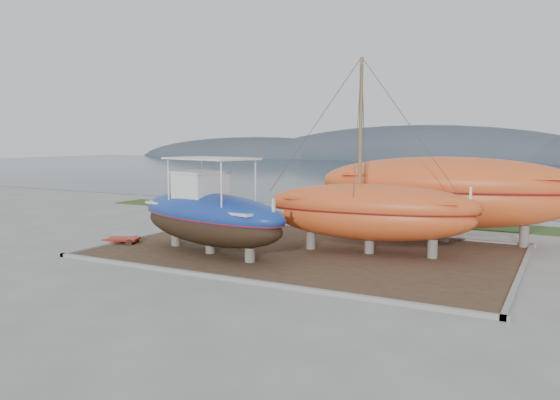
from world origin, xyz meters
The scene contains 11 objects.
ground centered at (0.00, 0.00, 0.00)m, with size 140.00×140.00×0.00m, color gray.
dirt_patch centered at (0.00, 4.00, 0.03)m, with size 18.00×12.00×0.06m, color #422D1E.
curb_frame centered at (0.00, 4.00, 0.07)m, with size 18.60×12.60×0.15m, color gray, non-canonical shape.
grass_strip centered at (0.00, 15.50, 0.04)m, with size 44.00×3.00×0.08m, color #284219.
sea centered at (0.00, 70.00, 0.00)m, with size 260.00×100.00×0.04m, color #1C2B39, non-canonical shape.
mountain_ridge centered at (0.00, 125.00, 0.00)m, with size 200.00×36.00×20.00m, color #333D49, non-canonical shape.
blue_caique centered at (-3.62, 1.39, 2.22)m, with size 8.99×2.81×4.32m, color navy, non-canonical shape.
white_dinghy centered at (-5.30, 6.35, 0.64)m, with size 3.88×1.45×1.17m, color white, non-canonical shape.
orange_sailboat centered at (2.72, 4.77, 4.42)m, with size 9.58×2.82×8.71m, color #E45523, non-canonical shape.
orange_bare_hull centered at (5.14, 9.21, 2.14)m, with size 12.68×3.80×4.16m, color #E45523, non-canonical shape.
red_trailer centered at (-8.87, 1.35, 0.16)m, with size 2.24×1.12×0.32m, color #AB2113, non-canonical shape.
Camera 1 is at (10.61, -18.51, 5.16)m, focal length 35.00 mm.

